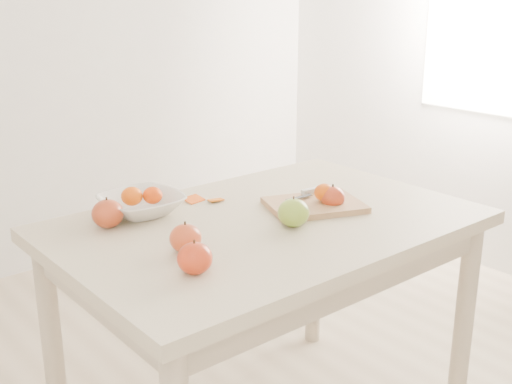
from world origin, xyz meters
TOP-DOWN VIEW (x-y plane):
  - table at (0.00, 0.00)m, footprint 1.20×0.80m
  - cutting_board at (0.18, -0.02)m, footprint 0.33×0.29m
  - board_tangerine at (0.21, -0.03)m, footprint 0.06×0.06m
  - fruit_bowl at (-0.26, 0.27)m, footprint 0.24×0.24m
  - bowl_tangerine_near at (-0.28, 0.28)m, footprint 0.06×0.06m
  - bowl_tangerine_far at (-0.23, 0.25)m, footprint 0.06×0.06m
  - orange_peel_a at (-0.07, 0.27)m, footprint 0.07×0.05m
  - orange_peel_b at (-0.02, 0.23)m, footprint 0.05×0.05m
  - paring_knife at (0.22, 0.05)m, footprint 0.17×0.05m
  - apple_green at (0.02, -0.09)m, footprint 0.09×0.09m
  - apple_red_b at (-0.32, -0.05)m, footprint 0.08×0.08m
  - apple_red_e at (0.22, -0.05)m, footprint 0.07×0.07m
  - apple_red_d at (-0.37, -0.17)m, footprint 0.08×0.08m
  - apple_red_a at (-0.38, 0.23)m, footprint 0.09×0.09m

SIDE VIEW (x-z plane):
  - table at x=0.00m, z-range 0.28..1.03m
  - orange_peel_a at x=-0.07m, z-range 0.75..0.76m
  - orange_peel_b at x=-0.02m, z-range 0.75..0.76m
  - cutting_board at x=0.18m, z-range 0.75..0.77m
  - paring_knife at x=0.22m, z-range 0.77..0.78m
  - fruit_bowl at x=-0.26m, z-range 0.75..0.81m
  - apple_red_e at x=0.22m, z-range 0.75..0.82m
  - apple_red_b at x=-0.32m, z-range 0.75..0.82m
  - apple_red_d at x=-0.37m, z-range 0.75..0.83m
  - apple_red_a at x=-0.38m, z-range 0.75..0.83m
  - apple_green at x=0.02m, z-range 0.75..0.83m
  - board_tangerine at x=0.21m, z-range 0.77..0.82m
  - bowl_tangerine_far at x=-0.23m, z-range 0.78..0.83m
  - bowl_tangerine_near at x=-0.28m, z-range 0.78..0.84m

